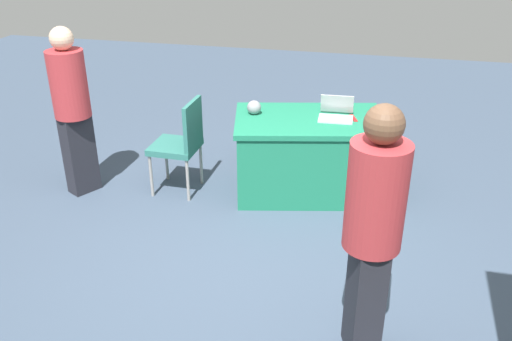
# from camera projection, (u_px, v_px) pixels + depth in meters

# --- Properties ---
(ground_plane) EXTENTS (14.40, 14.40, 0.00)m
(ground_plane) POSITION_uv_depth(u_px,v_px,m) (241.00, 270.00, 4.26)
(ground_plane) COLOR #3D4C60
(table_foreground) EXTENTS (1.59, 1.19, 0.77)m
(table_foreground) POSITION_uv_depth(u_px,v_px,m) (308.00, 155.00, 5.31)
(table_foreground) COLOR #1E7A56
(table_foreground) RESTS_ON ground
(chair_tucked_left) EXTENTS (0.45, 0.45, 0.95)m
(chair_tucked_left) POSITION_uv_depth(u_px,v_px,m) (182.00, 141.00, 5.23)
(chair_tucked_left) COLOR #9E9993
(chair_tucked_left) RESTS_ON ground
(person_presenter) EXTENTS (0.42, 0.42, 1.68)m
(person_presenter) POSITION_uv_depth(u_px,v_px,m) (373.00, 227.00, 3.09)
(person_presenter) COLOR #26262D
(person_presenter) RESTS_ON ground
(person_attendee_standing) EXTENTS (0.46, 0.46, 1.64)m
(person_attendee_standing) POSITION_uv_depth(u_px,v_px,m) (72.00, 104.00, 5.07)
(person_attendee_standing) COLOR #26262D
(person_attendee_standing) RESTS_ON ground
(laptop_silver) EXTENTS (0.33, 0.31, 0.21)m
(laptop_silver) POSITION_uv_depth(u_px,v_px,m) (336.00, 114.00, 5.12)
(laptop_silver) COLOR silver
(laptop_silver) RESTS_ON table_foreground
(yarn_ball) EXTENTS (0.14, 0.14, 0.14)m
(yarn_ball) POSITION_uv_depth(u_px,v_px,m) (254.00, 107.00, 5.21)
(yarn_ball) COLOR gray
(yarn_ball) RESTS_ON table_foreground
(scissors_red) EXTENTS (0.09, 0.18, 0.01)m
(scissors_red) POSITION_uv_depth(u_px,v_px,m) (353.00, 118.00, 5.13)
(scissors_red) COLOR red
(scissors_red) RESTS_ON table_foreground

